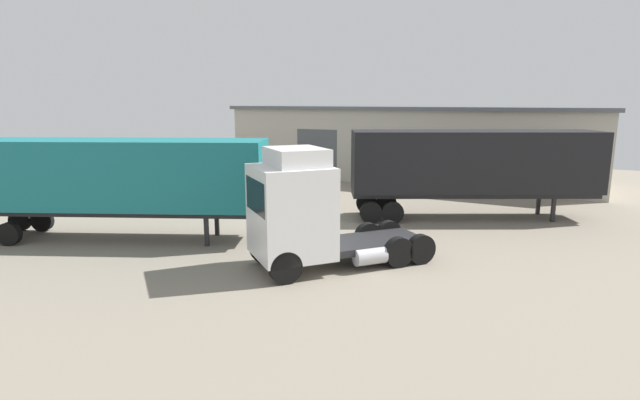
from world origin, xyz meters
TOP-DOWN VIEW (x-y plane):
  - ground_plane at (0.00, 0.00)m, footprint 60.00×60.00m
  - warehouse_building at (0.00, 17.74)m, footprint 26.15×7.99m
  - tractor_unit_white at (3.08, -3.58)m, footprint 5.84×6.28m
  - container_trailer_green at (-5.39, -3.78)m, footprint 11.77×7.15m
  - container_trailer_grey at (6.61, 6.64)m, footprint 11.44×7.55m
  - gravel_pile at (-9.75, 7.35)m, footprint 4.74×4.74m

SIDE VIEW (x-z plane):
  - ground_plane at x=0.00m, z-range 0.00..0.00m
  - gravel_pile at x=-9.75m, z-range 0.00..1.09m
  - tractor_unit_white at x=3.08m, z-range -0.11..4.00m
  - container_trailer_green at x=-5.39m, z-range 0.56..4.64m
  - warehouse_building at x=0.00m, z-range 0.01..5.22m
  - container_trailer_grey at x=6.61m, z-range 0.56..4.77m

